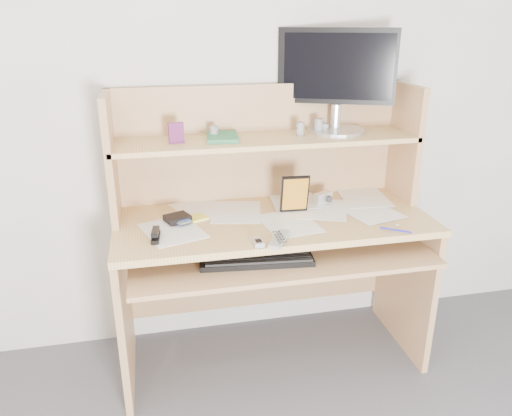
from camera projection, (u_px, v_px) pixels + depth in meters
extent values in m
cube|color=silver|center=(258.00, 94.00, 2.34)|extent=(3.60, 0.04, 2.50)
cube|color=#D5B66D|center=(273.00, 221.00, 2.24)|extent=(1.40, 0.60, 0.03)
cube|color=tan|center=(125.00, 310.00, 2.24)|extent=(0.03, 0.56, 0.72)
cube|color=tan|center=(404.00, 279.00, 2.51)|extent=(0.03, 0.56, 0.72)
cube|color=tan|center=(259.00, 270.00, 2.64)|extent=(1.34, 0.02, 0.41)
cube|color=tan|center=(280.00, 251.00, 2.16)|extent=(1.28, 0.55, 0.02)
cube|color=tan|center=(260.00, 143.00, 2.40)|extent=(1.40, 0.02, 0.55)
cube|color=tan|center=(111.00, 158.00, 2.14)|extent=(0.03, 0.30, 0.55)
cube|color=tan|center=(404.00, 142.00, 2.40)|extent=(0.03, 0.30, 0.55)
cube|color=#D5B66D|center=(266.00, 140.00, 2.25)|extent=(1.38, 0.30, 0.02)
cube|color=white|center=(273.00, 217.00, 2.23)|extent=(1.32, 0.54, 0.01)
cube|color=black|center=(256.00, 258.00, 2.06)|extent=(0.48, 0.21, 0.02)
cube|color=black|center=(256.00, 255.00, 2.05)|extent=(0.45, 0.20, 0.01)
cube|color=gray|center=(279.00, 239.00, 1.98)|extent=(0.12, 0.16, 0.02)
cube|color=silver|center=(258.00, 241.00, 1.97)|extent=(0.04, 0.08, 0.02)
cube|color=black|center=(156.00, 234.00, 2.01)|extent=(0.04, 0.12, 0.04)
cube|color=black|center=(177.00, 218.00, 2.18)|extent=(0.13, 0.12, 0.03)
cube|color=#FFFA43|center=(197.00, 218.00, 2.22)|extent=(0.10, 0.10, 0.01)
cube|color=silver|center=(323.00, 198.00, 2.37)|extent=(0.10, 0.07, 0.06)
cube|color=black|center=(295.00, 194.00, 2.25)|extent=(0.13, 0.02, 0.18)
cylinder|color=#1818B9|center=(396.00, 230.00, 2.08)|extent=(0.11, 0.08, 0.01)
cube|color=#A2151B|center=(176.00, 133.00, 2.14)|extent=(0.07, 0.03, 0.09)
cube|color=#30784C|center=(222.00, 137.00, 2.22)|extent=(0.16, 0.20, 0.02)
cylinder|color=black|center=(214.00, 132.00, 2.23)|extent=(0.05, 0.05, 0.05)
cylinder|color=white|center=(300.00, 129.00, 2.28)|extent=(0.04, 0.04, 0.06)
cylinder|color=black|center=(324.00, 128.00, 2.33)|extent=(0.05, 0.05, 0.05)
cylinder|color=silver|center=(319.00, 126.00, 2.31)|extent=(0.05, 0.05, 0.07)
cylinder|color=silver|center=(336.00, 130.00, 2.35)|extent=(0.27, 0.27, 0.02)
cylinder|color=silver|center=(336.00, 116.00, 2.34)|extent=(0.04, 0.04, 0.11)
cube|color=black|center=(337.00, 66.00, 2.28)|extent=(0.51, 0.24, 0.34)
cube|color=black|center=(338.00, 67.00, 2.26)|extent=(0.46, 0.19, 0.29)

